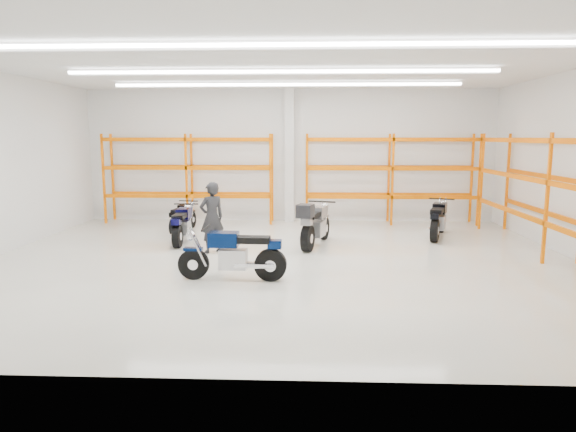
{
  "coord_description": "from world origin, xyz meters",
  "views": [
    {
      "loc": [
        0.68,
        -11.79,
        2.9
      ],
      "look_at": [
        0.17,
        0.5,
        1.0
      ],
      "focal_mm": 32.0,
      "sensor_mm": 36.0,
      "label": 1
    }
  ],
  "objects_px": {
    "motorcycle_main": "(237,256)",
    "motorcycle_back_a": "(182,218)",
    "motorcycle_back_d": "(438,220)",
    "structural_column": "(289,156)",
    "motorcycle_back_b": "(182,226)",
    "motorcycle_back_c": "(314,225)",
    "standing_man": "(212,218)"
  },
  "relations": [
    {
      "from": "motorcycle_main",
      "to": "motorcycle_back_a",
      "type": "relative_size",
      "value": 1.2
    },
    {
      "from": "motorcycle_back_c",
      "to": "motorcycle_back_d",
      "type": "relative_size",
      "value": 1.13
    },
    {
      "from": "motorcycle_back_c",
      "to": "structural_column",
      "type": "xyz_separation_m",
      "value": [
        -0.82,
        4.21,
        1.65
      ]
    },
    {
      "from": "motorcycle_back_d",
      "to": "motorcycle_back_b",
      "type": "bearing_deg",
      "value": -172.06
    },
    {
      "from": "motorcycle_main",
      "to": "motorcycle_back_b",
      "type": "xyz_separation_m",
      "value": [
        -2.03,
        3.66,
        -0.04
      ]
    },
    {
      "from": "motorcycle_main",
      "to": "motorcycle_back_a",
      "type": "xyz_separation_m",
      "value": [
        -2.43,
        5.26,
        -0.09
      ]
    },
    {
      "from": "motorcycle_back_b",
      "to": "standing_man",
      "type": "relative_size",
      "value": 1.16
    },
    {
      "from": "motorcycle_main",
      "to": "motorcycle_back_a",
      "type": "distance_m",
      "value": 5.79
    },
    {
      "from": "motorcycle_back_c",
      "to": "motorcycle_back_a",
      "type": "bearing_deg",
      "value": 153.81
    },
    {
      "from": "motorcycle_back_b",
      "to": "motorcycle_back_a",
      "type": "bearing_deg",
      "value": 103.93
    },
    {
      "from": "motorcycle_back_a",
      "to": "structural_column",
      "type": "relative_size",
      "value": 0.41
    },
    {
      "from": "motorcycle_back_a",
      "to": "standing_man",
      "type": "distance_m",
      "value": 3.14
    },
    {
      "from": "motorcycle_back_d",
      "to": "structural_column",
      "type": "bearing_deg",
      "value": 147.32
    },
    {
      "from": "motorcycle_back_b",
      "to": "motorcycle_back_d",
      "type": "height_order",
      "value": "motorcycle_back_d"
    },
    {
      "from": "motorcycle_main",
      "to": "structural_column",
      "type": "distance_m",
      "value": 7.73
    },
    {
      "from": "motorcycle_back_a",
      "to": "standing_man",
      "type": "relative_size",
      "value": 1.04
    },
    {
      "from": "motorcycle_back_a",
      "to": "motorcycle_back_d",
      "type": "xyz_separation_m",
      "value": [
        7.62,
        -0.6,
        0.08
      ]
    },
    {
      "from": "motorcycle_back_b",
      "to": "motorcycle_back_d",
      "type": "distance_m",
      "value": 7.29
    },
    {
      "from": "motorcycle_back_b",
      "to": "motorcycle_main",
      "type": "bearing_deg",
      "value": -60.97
    },
    {
      "from": "motorcycle_back_a",
      "to": "standing_man",
      "type": "height_order",
      "value": "standing_man"
    },
    {
      "from": "standing_man",
      "to": "structural_column",
      "type": "xyz_separation_m",
      "value": [
        1.76,
        4.98,
        1.36
      ]
    },
    {
      "from": "motorcycle_back_d",
      "to": "structural_column",
      "type": "xyz_separation_m",
      "value": [
        -4.41,
        2.83,
        1.74
      ]
    },
    {
      "from": "motorcycle_back_c",
      "to": "standing_man",
      "type": "distance_m",
      "value": 2.71
    },
    {
      "from": "motorcycle_back_a",
      "to": "motorcycle_back_c",
      "type": "distance_m",
      "value": 4.49
    },
    {
      "from": "structural_column",
      "to": "motorcycle_back_a",
      "type": "bearing_deg",
      "value": -145.17
    },
    {
      "from": "motorcycle_main",
      "to": "structural_column",
      "type": "height_order",
      "value": "structural_column"
    },
    {
      "from": "structural_column",
      "to": "motorcycle_back_b",
      "type": "bearing_deg",
      "value": -126.23
    },
    {
      "from": "motorcycle_back_a",
      "to": "motorcycle_back_d",
      "type": "distance_m",
      "value": 7.64
    },
    {
      "from": "motorcycle_back_a",
      "to": "motorcycle_back_c",
      "type": "xyz_separation_m",
      "value": [
        4.03,
        -1.98,
        0.17
      ]
    },
    {
      "from": "motorcycle_back_d",
      "to": "motorcycle_back_a",
      "type": "bearing_deg",
      "value": 175.53
    },
    {
      "from": "motorcycle_back_d",
      "to": "standing_man",
      "type": "distance_m",
      "value": 6.55
    },
    {
      "from": "structural_column",
      "to": "standing_man",
      "type": "bearing_deg",
      "value": -109.46
    }
  ]
}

